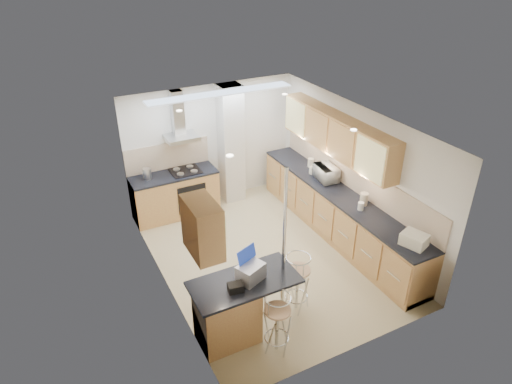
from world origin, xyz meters
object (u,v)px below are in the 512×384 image
bar_stool_near (277,323)px  bar_stool_end (297,283)px  bread_bin (414,240)px  microwave (326,173)px  laptop (251,272)px

bar_stool_near → bar_stool_end: size_ratio=0.97×
bar_stool_near → bar_stool_end: bearing=58.4°
bar_stool_near → bar_stool_end: bar_stool_end is taller
bar_stool_end → bread_bin: size_ratio=2.62×
microwave → bar_stool_end: size_ratio=0.53×
microwave → laptop: microwave is taller
microwave → laptop: size_ratio=1.46×
bar_stool_end → bread_bin: bread_bin is taller
bar_stool_end → bar_stool_near: bearing=173.1°
microwave → bar_stool_end: (-1.79, -1.88, -0.58)m
laptop → bread_bin: size_ratio=0.95×
microwave → bar_stool_near: microwave is taller
bar_stool_near → bread_bin: bread_bin is taller
bar_stool_near → bread_bin: 2.44m
bar_stool_end → bread_bin: (1.72, -0.50, 0.54)m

